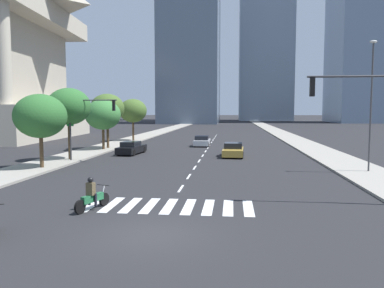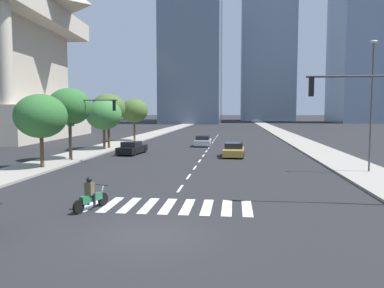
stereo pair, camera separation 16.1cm
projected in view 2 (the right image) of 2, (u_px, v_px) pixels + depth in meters
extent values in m
plane|color=#232326|center=(148.00, 235.00, 13.45)|extent=(800.00, 800.00, 0.00)
cube|color=gray|center=(318.00, 150.00, 41.82)|extent=(4.00, 260.00, 0.15)
cube|color=gray|center=(104.00, 148.00, 44.48)|extent=(4.00, 260.00, 0.15)
cube|color=silver|center=(92.00, 204.00, 17.91)|extent=(0.45, 2.91, 0.01)
cube|color=silver|center=(111.00, 204.00, 17.82)|extent=(0.45, 2.91, 0.01)
cube|color=silver|center=(130.00, 205.00, 17.72)|extent=(0.45, 2.91, 0.01)
cube|color=silver|center=(149.00, 205.00, 17.62)|extent=(0.45, 2.91, 0.01)
cube|color=silver|center=(168.00, 206.00, 17.52)|extent=(0.45, 2.91, 0.01)
cube|color=silver|center=(187.00, 206.00, 17.42)|extent=(0.45, 2.91, 0.01)
cube|color=silver|center=(207.00, 207.00, 17.32)|extent=(0.45, 2.91, 0.01)
cube|color=silver|center=(227.00, 208.00, 17.22)|extent=(0.45, 2.91, 0.01)
cube|color=silver|center=(247.00, 208.00, 17.12)|extent=(0.45, 2.91, 0.01)
cube|color=silver|center=(180.00, 188.00, 21.48)|extent=(0.14, 2.00, 0.01)
cube|color=silver|center=(189.00, 176.00, 25.44)|extent=(0.14, 2.00, 0.01)
cube|color=silver|center=(195.00, 168.00, 29.40)|extent=(0.14, 2.00, 0.01)
cube|color=silver|center=(200.00, 161.00, 33.36)|extent=(0.14, 2.00, 0.01)
cube|color=silver|center=(203.00, 156.00, 37.32)|extent=(0.14, 2.00, 0.01)
cube|color=silver|center=(206.00, 151.00, 41.28)|extent=(0.14, 2.00, 0.01)
cube|color=silver|center=(209.00, 148.00, 45.24)|extent=(0.14, 2.00, 0.01)
cube|color=silver|center=(211.00, 145.00, 49.20)|extent=(0.14, 2.00, 0.01)
cube|color=silver|center=(213.00, 142.00, 53.16)|extent=(0.14, 2.00, 0.01)
cube|color=silver|center=(214.00, 140.00, 57.12)|extent=(0.14, 2.00, 0.01)
cube|color=silver|center=(216.00, 138.00, 61.08)|extent=(0.14, 2.00, 0.01)
cube|color=silver|center=(217.00, 137.00, 65.04)|extent=(0.14, 2.00, 0.01)
cube|color=silver|center=(218.00, 135.00, 69.00)|extent=(0.14, 2.00, 0.01)
cylinder|color=black|center=(103.00, 199.00, 17.58)|extent=(0.32, 0.61, 0.60)
cylinder|color=black|center=(79.00, 207.00, 16.16)|extent=(0.32, 0.61, 0.60)
cube|color=#1E6038|center=(91.00, 198.00, 16.86)|extent=(0.64, 1.27, 0.32)
cylinder|color=#B2B2B7|center=(101.00, 193.00, 17.47)|extent=(0.16, 0.32, 0.67)
cylinder|color=black|center=(102.00, 185.00, 17.48)|extent=(0.67, 0.27, 0.04)
cube|color=brown|center=(89.00, 189.00, 16.73)|extent=(0.42, 0.35, 0.55)
sphere|color=black|center=(89.00, 180.00, 16.69)|extent=(0.26, 0.26, 0.26)
cylinder|color=black|center=(88.00, 199.00, 16.94)|extent=(0.15, 0.15, 0.55)
cylinder|color=black|center=(94.00, 199.00, 16.78)|extent=(0.15, 0.15, 0.55)
cube|color=#B28E38|center=(234.00, 152.00, 36.46)|extent=(2.06, 4.46, 0.62)
cube|color=black|center=(234.00, 146.00, 36.62)|extent=(1.74, 2.04, 0.54)
cylinder|color=black|center=(243.00, 155.00, 34.87)|extent=(0.24, 0.65, 0.64)
cylinder|color=black|center=(224.00, 155.00, 35.13)|extent=(0.24, 0.65, 0.64)
cylinder|color=black|center=(243.00, 152.00, 37.81)|extent=(0.24, 0.65, 0.64)
cylinder|color=black|center=(226.00, 152.00, 38.07)|extent=(0.24, 0.65, 0.64)
cube|color=black|center=(132.00, 149.00, 38.65)|extent=(2.14, 4.79, 0.65)
cube|color=black|center=(131.00, 144.00, 38.37)|extent=(1.69, 2.23, 0.49)
cylinder|color=black|center=(131.00, 149.00, 40.36)|extent=(0.28, 0.66, 0.64)
cylinder|color=black|center=(145.00, 150.00, 40.04)|extent=(0.28, 0.66, 0.64)
cylinder|color=black|center=(119.00, 152.00, 37.28)|extent=(0.28, 0.66, 0.64)
cylinder|color=black|center=(134.00, 153.00, 36.97)|extent=(0.28, 0.66, 0.64)
cube|color=#B7BABF|center=(203.00, 142.00, 47.54)|extent=(1.85, 4.41, 0.63)
cube|color=black|center=(203.00, 138.00, 47.27)|extent=(1.62, 1.99, 0.49)
cylinder|color=black|center=(198.00, 142.00, 49.13)|extent=(0.22, 0.64, 0.64)
cylinder|color=black|center=(210.00, 143.00, 48.94)|extent=(0.22, 0.64, 0.64)
cylinder|color=black|center=(195.00, 144.00, 46.17)|extent=(0.22, 0.64, 0.64)
cylinder|color=black|center=(209.00, 145.00, 45.98)|extent=(0.22, 0.64, 0.64)
cylinder|color=#333335|center=(362.00, 76.00, 17.29)|extent=(4.92, 0.10, 0.10)
cube|color=black|center=(311.00, 87.00, 17.57)|extent=(0.20, 0.28, 0.90)
sphere|color=red|center=(312.00, 80.00, 17.55)|extent=(0.18, 0.18, 0.18)
sphere|color=orange|center=(311.00, 87.00, 17.57)|extent=(0.18, 0.18, 0.18)
sphere|color=green|center=(311.00, 93.00, 17.60)|extent=(0.18, 0.18, 0.18)
cylinder|color=#333335|center=(71.00, 128.00, 32.57)|extent=(0.14, 0.14, 5.51)
cylinder|color=#333335|center=(93.00, 100.00, 32.14)|extent=(4.10, 0.10, 0.10)
cube|color=black|center=(114.00, 105.00, 31.98)|extent=(0.20, 0.28, 0.90)
sphere|color=red|center=(114.00, 102.00, 31.95)|extent=(0.18, 0.18, 0.18)
sphere|color=orange|center=(114.00, 105.00, 31.98)|extent=(0.18, 0.18, 0.18)
sphere|color=green|center=(114.00, 109.00, 32.01)|extent=(0.18, 0.18, 0.18)
cube|color=#19662D|center=(71.00, 125.00, 32.55)|extent=(0.60, 0.04, 0.18)
cylinder|color=#3F3F42|center=(371.00, 108.00, 26.32)|extent=(0.12, 0.12, 8.81)
ellipsoid|color=beige|center=(374.00, 42.00, 25.93)|extent=(0.50, 0.24, 0.20)
cylinder|color=#4C3823|center=(42.00, 152.00, 28.51)|extent=(0.28, 0.28, 2.29)
ellipsoid|color=#2D662D|center=(41.00, 116.00, 28.28)|extent=(3.83, 3.83, 3.26)
cylinder|color=#4C3823|center=(70.00, 141.00, 33.43)|extent=(0.28, 0.28, 3.09)
ellipsoid|color=#2D662D|center=(69.00, 106.00, 33.17)|extent=(3.75, 3.75, 3.19)
cylinder|color=#4C3823|center=(104.00, 139.00, 42.14)|extent=(0.28, 0.28, 2.25)
ellipsoid|color=#387538|center=(104.00, 115.00, 41.91)|extent=(3.88, 3.88, 3.30)
cylinder|color=#4C3823|center=(109.00, 135.00, 43.63)|extent=(0.28, 0.28, 2.98)
ellipsoid|color=#426028|center=(108.00, 108.00, 43.37)|extent=(3.84, 3.84, 3.26)
cylinder|color=#4C3823|center=(134.00, 131.00, 54.79)|extent=(0.28, 0.28, 2.67)
ellipsoid|color=#426028|center=(134.00, 111.00, 54.54)|extent=(3.94, 3.94, 3.35)
cylinder|color=#BCB29E|center=(5.00, 54.00, 46.99)|extent=(1.80, 1.80, 12.47)
cube|color=slate|center=(192.00, 23.00, 135.36)|extent=(20.25, 28.28, 70.60)
cube|color=#8C9EB2|center=(268.00, 9.00, 172.92)|extent=(23.69, 22.54, 100.59)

